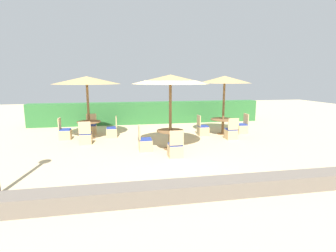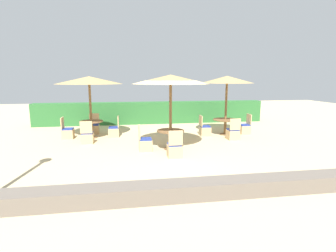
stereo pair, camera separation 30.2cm
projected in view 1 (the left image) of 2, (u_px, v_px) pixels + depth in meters
name	position (u px, v px, depth m)	size (l,w,h in m)	color
ground_plane	(171.00, 155.00, 8.89)	(40.00, 40.00, 0.00)	#D1BA8C
hedge_row	(149.00, 113.00, 15.06)	(13.00, 0.70, 1.23)	#2D6B33
stone_border	(201.00, 189.00, 5.74)	(10.00, 0.56, 0.36)	#6B6056
parasol_center	(170.00, 80.00, 9.20)	(2.73, 2.73, 2.70)	brown
round_table_center	(170.00, 135.00, 9.56)	(0.99, 0.99, 0.70)	brown
patio_chair_center_south	(175.00, 149.00, 8.64)	(0.46, 0.46, 0.93)	tan
patio_chair_center_west	(145.00, 144.00, 9.39)	(0.46, 0.46, 0.93)	tan
parasol_back_left	(87.00, 80.00, 10.95)	(2.82, 2.82, 2.65)	brown
round_table_back_left	(89.00, 125.00, 11.29)	(1.00, 1.00, 0.74)	brown
patio_chair_back_left_south	(86.00, 138.00, 10.36)	(0.46, 0.46, 0.93)	tan
patio_chair_back_left_east	(112.00, 131.00, 11.56)	(0.46, 0.46, 0.93)	tan
patio_chair_back_left_west	(65.00, 133.00, 11.15)	(0.46, 0.46, 0.93)	tan
patio_chair_back_left_north	(91.00, 128.00, 12.22)	(0.46, 0.46, 0.93)	tan
parasol_back_right	(225.00, 80.00, 11.77)	(2.36, 2.36, 2.68)	brown
round_table_back_right	(223.00, 122.00, 12.12)	(1.13, 1.13, 0.72)	brown
patio_chair_back_right_east	(242.00, 128.00, 12.38)	(0.46, 0.46, 0.93)	tan
patio_chair_back_right_west	(203.00, 130.00, 11.94)	(0.46, 0.46, 0.93)	tan
patio_chair_back_right_south	(231.00, 133.00, 11.20)	(0.46, 0.46, 0.93)	tan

